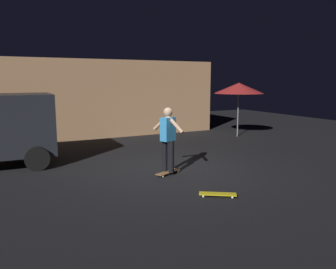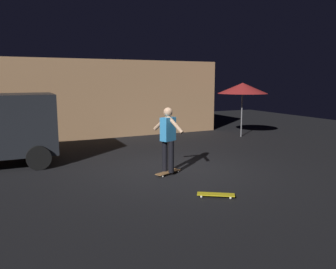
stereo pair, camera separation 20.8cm
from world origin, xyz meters
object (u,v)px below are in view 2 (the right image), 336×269
skateboard_ridden (168,172)px  skater (168,135)px  patio_umbrella (243,88)px  skateboard_spare (216,195)px

skateboard_ridden → skater: (0.00, -0.00, 0.98)m
patio_umbrella → skater: size_ratio=1.38×
skater → skateboard_spare: bearing=-85.6°
skateboard_spare → skater: size_ratio=0.46×
skateboard_ridden → skateboard_spare: 2.00m
patio_umbrella → skater: (-5.38, -3.92, -1.04)m
skateboard_ridden → skateboard_spare: (0.15, -2.00, 0.00)m
patio_umbrella → skater: bearing=-143.9°
patio_umbrella → skateboard_ridden: size_ratio=2.89×
skateboard_ridden → skateboard_spare: same height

